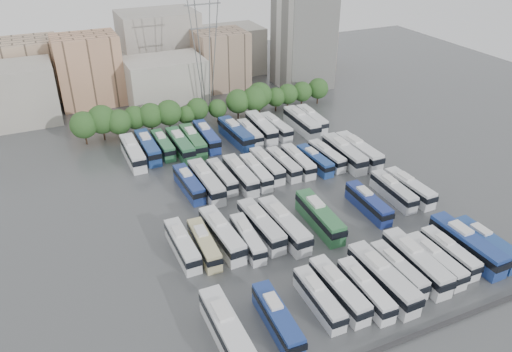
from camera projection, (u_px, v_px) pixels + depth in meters
name	position (u px, v px, depth m)	size (l,w,h in m)	color
ground	(291.00, 208.00, 88.79)	(220.00, 220.00, 0.00)	#424447
parapet	(414.00, 336.00, 62.40)	(56.00, 0.50, 0.50)	#2D2D30
tree_line	(204.00, 107.00, 119.58)	(65.65, 7.91, 8.23)	black
city_buildings	(148.00, 63.00, 139.47)	(102.00, 35.00, 20.00)	#9E998E
apartment_tower	(303.00, 41.00, 140.82)	(14.00, 14.00, 26.00)	silver
electricity_pylon	(204.00, 38.00, 120.20)	(9.00, 6.91, 33.83)	slate
bus_r0_s0	(228.00, 331.00, 60.75)	(2.93, 13.43, 4.21)	silver
bus_r0_s2	(277.00, 318.00, 62.95)	(2.99, 11.69, 3.64)	navy
bus_r0_s4	(319.00, 298.00, 66.30)	(2.61, 10.93, 3.42)	silver
bus_r0_s5	(339.00, 289.00, 67.57)	(2.80, 11.97, 3.74)	silver
bus_r0_s6	(365.00, 289.00, 67.74)	(2.73, 11.26, 3.51)	white
bus_r0_s7	(383.00, 278.00, 69.27)	(3.14, 13.45, 4.20)	silver
bus_r0_s8	(398.00, 269.00, 71.45)	(2.43, 10.99, 3.45)	silver
bus_r0_s9	(416.00, 262.00, 72.40)	(3.24, 13.24, 4.13)	silver
bus_r0_s10	(435.00, 260.00, 73.21)	(2.44, 11.11, 3.49)	silver
bus_r0_s11	(449.00, 252.00, 74.92)	(2.42, 10.85, 3.40)	silver
bus_r0_s12	(467.00, 244.00, 75.96)	(3.16, 13.67, 4.28)	navy
bus_r0_s13	(486.00, 243.00, 76.66)	(2.75, 11.77, 3.68)	navy
bus_r1_s0	(182.00, 245.00, 76.31)	(2.65, 11.56, 3.62)	silver
bus_r1_s1	(204.00, 244.00, 76.62)	(2.81, 11.21, 3.49)	#C0B784
bus_r1_s2	(222.00, 234.00, 78.37)	(3.42, 13.04, 4.05)	silver
bus_r1_s3	(248.00, 238.00, 78.00)	(2.91, 10.96, 3.41)	silver
bus_r1_s4	(261.00, 225.00, 80.55)	(3.26, 12.84, 4.00)	silver
bus_r1_s5	(284.00, 225.00, 80.53)	(3.39, 13.55, 4.22)	silver
bus_r1_s7	(320.00, 216.00, 82.75)	(3.50, 13.27, 4.12)	#2E6D3F
bus_r1_s10	(368.00, 203.00, 86.86)	(2.86, 11.59, 3.61)	navy
bus_r1_s12	(393.00, 190.00, 90.49)	(2.99, 11.64, 3.62)	silver
bus_r1_s13	(409.00, 187.00, 91.38)	(2.86, 11.78, 3.68)	silver
bus_r2_s2	(189.00, 183.00, 92.72)	(2.92, 11.66, 3.63)	navy
bus_r2_s3	(206.00, 181.00, 92.86)	(3.10, 13.36, 4.18)	silver
bus_r2_s4	(222.00, 176.00, 95.35)	(2.54, 10.95, 3.43)	silver
bus_r2_s5	(240.00, 175.00, 95.40)	(2.75, 12.49, 3.92)	silver
bus_r2_s6	(256.00, 172.00, 96.65)	(2.72, 11.47, 3.58)	white
bus_r2_s7	(267.00, 165.00, 98.99)	(2.66, 11.76, 3.68)	silver
bus_r2_s8	(283.00, 164.00, 99.74)	(2.66, 11.23, 3.51)	silver
bus_r2_s9	(298.00, 161.00, 100.72)	(2.78, 11.45, 3.57)	silver
bus_r2_s10	(315.00, 160.00, 101.21)	(2.89, 10.96, 3.41)	navy
bus_r2_s11	(327.00, 155.00, 103.01)	(2.85, 11.15, 3.47)	silver
bus_r2_s12	(344.00, 153.00, 103.10)	(3.36, 13.73, 4.28)	silver
bus_r2_s13	(358.00, 151.00, 104.02)	(3.10, 13.71, 4.29)	silver
bus_r3_s0	(133.00, 152.00, 103.51)	(2.93, 13.19, 4.13)	silver
bus_r3_s1	(148.00, 147.00, 105.86)	(2.86, 12.94, 4.06)	navy
bus_r3_s2	(163.00, 145.00, 107.37)	(2.63, 11.48, 3.59)	#317347
bus_r3_s3	(180.00, 144.00, 106.90)	(2.96, 13.05, 4.09)	#2D6B42
bus_r3_s4	(193.00, 141.00, 108.65)	(3.07, 12.80, 4.00)	#2D6A3C
bus_r3_s5	(207.00, 136.00, 110.72)	(3.12, 12.73, 3.97)	navy
bus_r3_s7	(236.00, 133.00, 111.79)	(3.64, 13.66, 4.25)	navy
bus_r3_s8	(250.00, 132.00, 113.15)	(2.63, 10.86, 3.39)	silver
bus_r3_s9	(261.00, 127.00, 114.96)	(3.41, 13.40, 4.17)	white
bus_r3_s10	(276.00, 126.00, 115.68)	(3.09, 12.04, 3.75)	silver
bus_r3_s12	(301.00, 122.00, 117.35)	(3.16, 13.68, 4.28)	silver
bus_r3_s13	(312.00, 119.00, 119.60)	(3.32, 12.44, 3.86)	white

